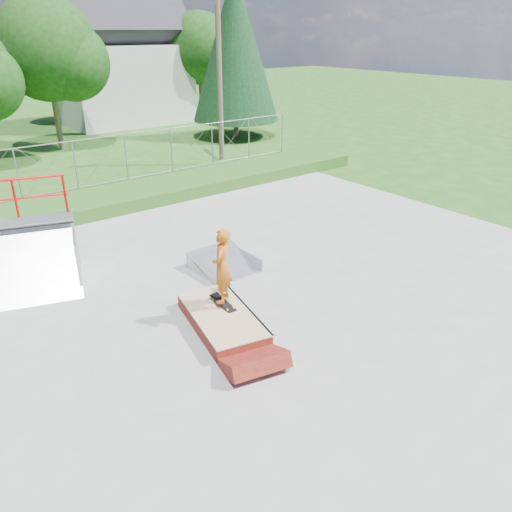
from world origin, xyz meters
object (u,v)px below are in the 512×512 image
at_px(quarter_pipe, 19,242).
at_px(flat_bank_ramp, 225,263).
at_px(skater, 222,269).
at_px(grind_box, 222,321).

bearing_deg(quarter_pipe, flat_bank_ramp, -8.10).
distance_m(flat_bank_ramp, skater, 2.68).
bearing_deg(quarter_pipe, skater, -36.28).
relative_size(grind_box, flat_bank_ramp, 1.73).
height_order(grind_box, quarter_pipe, quarter_pipe).
bearing_deg(flat_bank_ramp, quarter_pipe, 153.17).
bearing_deg(grind_box, quarter_pipe, 134.62).
bearing_deg(quarter_pipe, grind_box, -40.05).
relative_size(quarter_pipe, skater, 1.54).
xyz_separation_m(flat_bank_ramp, skater, (-1.45, -2.01, 1.03)).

